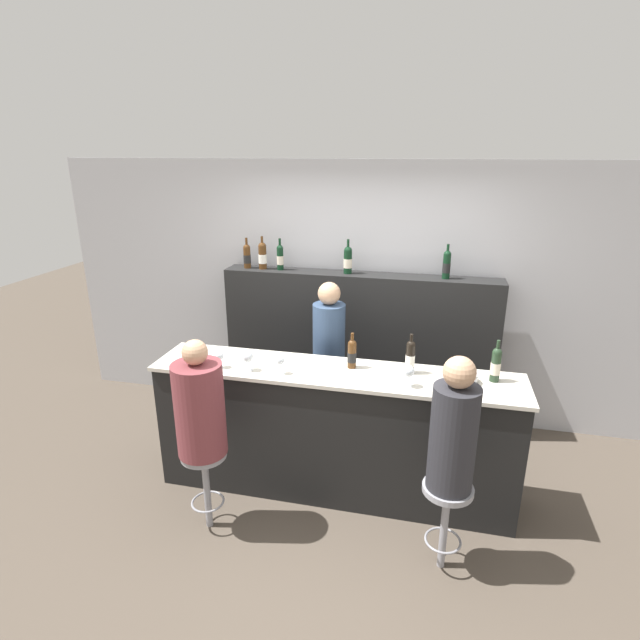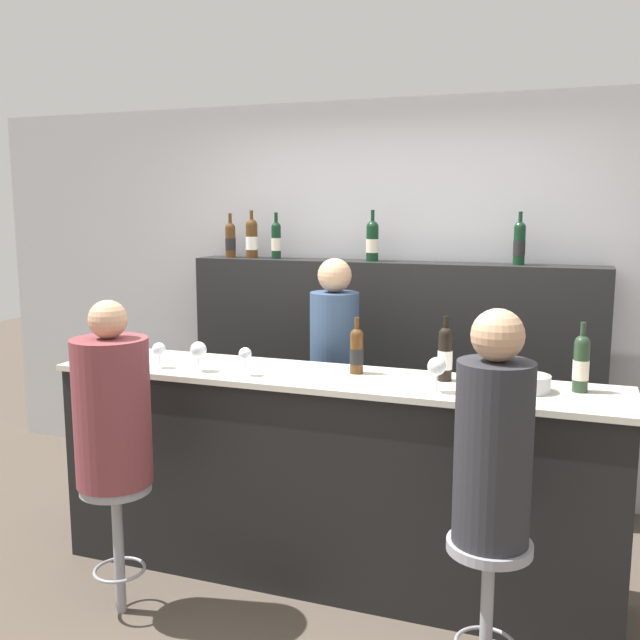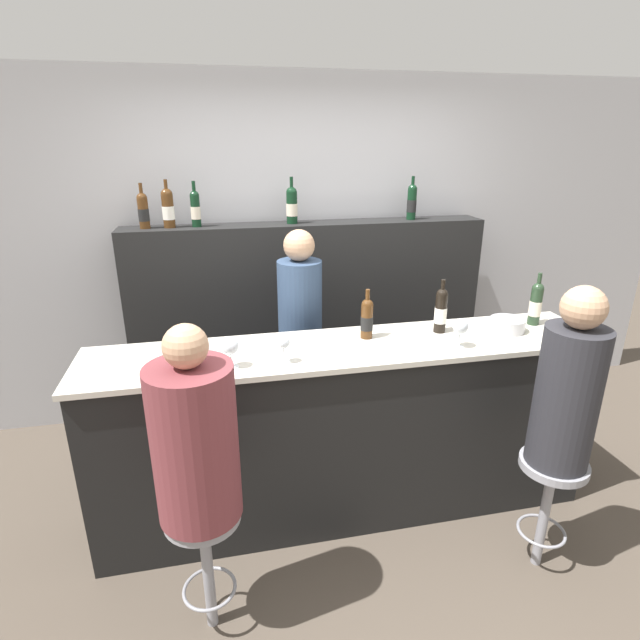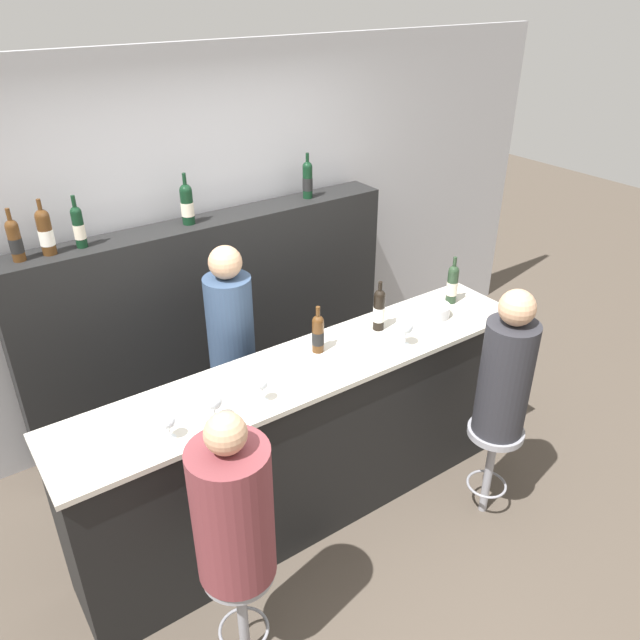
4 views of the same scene
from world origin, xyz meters
name	(u,v)px [view 3 (image 3 of 4)]	position (x,y,z in m)	size (l,w,h in m)	color
ground_plane	(358,536)	(0.00, 0.00, 0.00)	(16.00, 16.00, 0.00)	#4C4238
wall_back	(303,251)	(0.00, 1.67, 1.30)	(6.40, 0.05, 2.60)	#B2B2B7
bar_counter	(348,430)	(0.00, 0.26, 0.54)	(2.85, 0.55, 1.07)	black
back_bar_cabinet	(309,322)	(0.00, 1.45, 0.78)	(2.67, 0.28, 1.55)	black
wine_bottle_counter_0	(367,318)	(0.12, 0.35, 1.19)	(0.07, 0.07, 0.28)	#4C2D14
wine_bottle_counter_1	(441,310)	(0.56, 0.35, 1.21)	(0.07, 0.07, 0.31)	black
wine_bottle_counter_2	(536,303)	(1.17, 0.35, 1.21)	(0.07, 0.07, 0.32)	#233823
wine_bottle_backbar_0	(143,210)	(-1.14, 1.45, 1.68)	(0.07, 0.07, 0.30)	#4C2D14
wine_bottle_backbar_1	(168,208)	(-0.98, 1.45, 1.69)	(0.08, 0.08, 0.32)	#4C2D14
wine_bottle_backbar_2	(195,208)	(-0.79, 1.45, 1.68)	(0.07, 0.07, 0.31)	black
wine_bottle_backbar_3	(292,205)	(-0.12, 1.45, 1.69)	(0.08, 0.08, 0.33)	black
wine_bottle_backbar_4	(412,202)	(0.80, 1.45, 1.69)	(0.07, 0.07, 0.32)	black
wine_glass_0	(181,354)	(-0.88, 0.11, 1.17)	(0.07, 0.07, 0.13)	silver
wine_glass_1	(230,347)	(-0.64, 0.11, 1.18)	(0.08, 0.08, 0.15)	silver
wine_glass_2	(284,344)	(-0.38, 0.11, 1.18)	(0.06, 0.06, 0.14)	silver
wine_glass_3	(460,327)	(0.57, 0.11, 1.19)	(0.08, 0.08, 0.16)	silver
metal_bowl	(507,325)	(0.95, 0.28, 1.11)	(0.20, 0.20, 0.08)	#B7B7BC
bar_stool_left	(205,540)	(-0.82, -0.38, 0.49)	(0.33, 0.33, 0.64)	gray
guest_seated_left	(195,438)	(-0.82, -0.38, 1.01)	(0.35, 0.35, 0.85)	brown
bar_stool_right	(550,486)	(0.88, -0.38, 0.49)	(0.33, 0.33, 0.64)	gray
guest_seated_right	(568,388)	(0.88, -0.38, 1.04)	(0.29, 0.29, 0.89)	#28282D
bartender	(301,357)	(-0.17, 0.86, 0.76)	(0.28, 0.28, 1.61)	#334766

